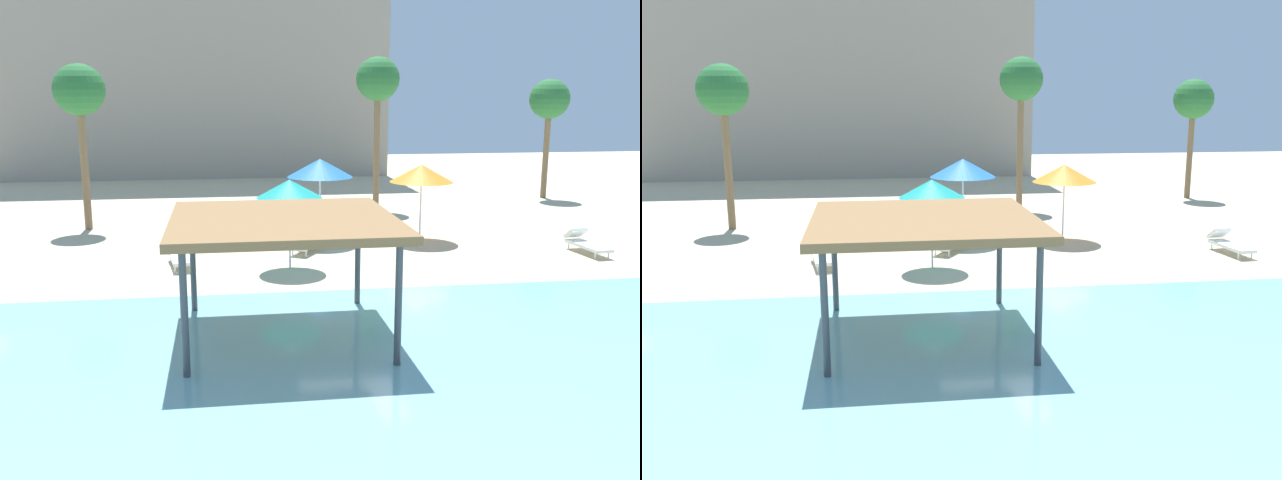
{
  "view_description": "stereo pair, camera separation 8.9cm",
  "coord_description": "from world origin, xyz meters",
  "views": [
    {
      "loc": [
        -3.08,
        -15.84,
        5.23
      ],
      "look_at": [
        -0.56,
        2.0,
        1.3
      ],
      "focal_mm": 38.74,
      "sensor_mm": 36.0,
      "label": 1
    },
    {
      "loc": [
        -3.0,
        -15.85,
        5.23
      ],
      "look_at": [
        -0.56,
        2.0,
        1.3
      ],
      "focal_mm": 38.74,
      "sensor_mm": 36.0,
      "label": 2
    }
  ],
  "objects": [
    {
      "name": "lagoon_water",
      "position": [
        0.0,
        -5.25,
        0.02
      ],
      "size": [
        44.0,
        13.5,
        0.04
      ],
      "primitive_type": "cube",
      "color": "#7AB7C1",
      "rests_on": "ground"
    },
    {
      "name": "palm_tree_1",
      "position": [
        -8.22,
        11.09,
        5.09
      ],
      "size": [
        1.9,
        1.9,
        6.19
      ],
      "color": "brown",
      "rests_on": "ground"
    },
    {
      "name": "lounge_chair_3",
      "position": [
        8.62,
        4.76,
        0.33
      ],
      "size": [
        0.79,
        1.95,
        0.74
      ],
      "rotation": [
        0.0,
        0.0,
        -1.47
      ],
      "color": "white",
      "rests_on": "ground"
    },
    {
      "name": "palm_tree_2",
      "position": [
        12.62,
        16.14,
        4.67
      ],
      "size": [
        1.9,
        1.9,
        5.75
      ],
      "color": "brown",
      "rests_on": "ground"
    },
    {
      "name": "beach_umbrella_orange_3",
      "position": [
        3.78,
        7.38,
        2.38
      ],
      "size": [
        2.22,
        2.22,
        2.69
      ],
      "color": "silver",
      "rests_on": "ground"
    },
    {
      "name": "hotel_block_0",
      "position": [
        -4.85,
        29.95,
        9.58
      ],
      "size": [
        23.79,
        8.19,
        19.16
      ],
      "primitive_type": "cube",
      "color": "#9E9384",
      "rests_on": "ground"
    },
    {
      "name": "beach_umbrella_teal_2",
      "position": [
        -1.17,
        4.05,
        2.41
      ],
      "size": [
        1.94,
        1.94,
        2.68
      ],
      "color": "silver",
      "rests_on": "ground"
    },
    {
      "name": "palm_tree_0",
      "position": [
        3.71,
        14.21,
        5.52
      ],
      "size": [
        1.9,
        1.9,
        6.65
      ],
      "color": "brown",
      "rests_on": "ground"
    },
    {
      "name": "shade_pavilion",
      "position": [
        -1.85,
        -1.68,
        2.48
      ],
      "size": [
        4.69,
        4.69,
        2.63
      ],
      "color": "#42474C",
      "rests_on": "ground"
    },
    {
      "name": "lounge_chair_2",
      "position": [
        -4.44,
        4.93,
        0.33
      ],
      "size": [
        0.88,
        1.97,
        0.74
      ],
      "rotation": [
        0.0,
        0.0,
        -1.42
      ],
      "color": "white",
      "rests_on": "ground"
    },
    {
      "name": "ground_plane",
      "position": [
        0.0,
        0.0,
        0.0
      ],
      "size": [
        80.0,
        80.0,
        0.0
      ],
      "primitive_type": "plane",
      "color": "beige"
    },
    {
      "name": "beach_umbrella_blue_1",
      "position": [
        0.26,
        7.75,
        2.59
      ],
      "size": [
        2.28,
        2.28,
        2.9
      ],
      "color": "silver",
      "rests_on": "ground"
    },
    {
      "name": "lounge_chair_0",
      "position": [
        -0.25,
        6.31,
        0.33
      ],
      "size": [
        1.5,
        1.93,
        0.74
      ],
      "rotation": [
        0.0,
        0.0,
        -2.12
      ],
      "color": "white",
      "rests_on": "ground"
    }
  ]
}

